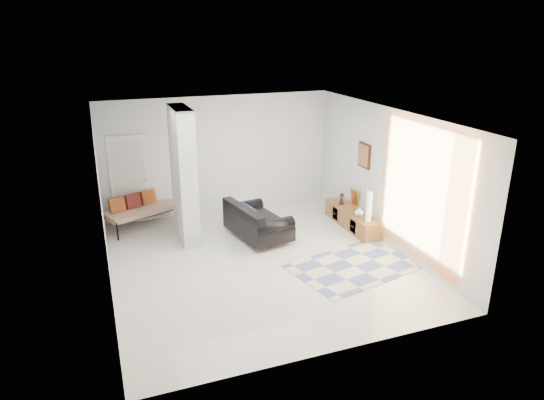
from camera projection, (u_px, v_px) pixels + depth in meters
name	position (u px, v px, depth m)	size (l,w,h in m)	color
floor	(260.00, 261.00, 9.38)	(6.00, 6.00, 0.00)	beige
ceiling	(259.00, 117.00, 8.44)	(6.00, 6.00, 0.00)	white
wall_back	(219.00, 155.00, 11.56)	(6.00, 6.00, 0.00)	silver
wall_front	(335.00, 262.00, 6.26)	(6.00, 6.00, 0.00)	silver
wall_left	(103.00, 211.00, 8.01)	(6.00, 6.00, 0.00)	silver
wall_right	(388.00, 178.00, 9.81)	(6.00, 6.00, 0.00)	silver
partition_column	(184.00, 175.00, 9.96)	(0.35, 1.20, 2.80)	silver
hallway_door	(130.00, 180.00, 10.96)	(0.85, 0.06, 2.04)	white
curtain	(420.00, 193.00, 8.75)	(2.55, 2.55, 0.00)	#FF8D43
wall_art	(364.00, 155.00, 10.52)	(0.04, 0.45, 0.55)	#321B0D
media_console	(352.00, 218.00, 10.94)	(0.45, 1.85, 0.80)	brown
loveseat	(255.00, 222.00, 10.31)	(1.19, 1.71, 0.76)	silver
daybed	(141.00, 209.00, 10.91)	(1.78, 1.29, 0.77)	black
area_rug	(354.00, 266.00, 9.16)	(2.32, 1.55, 0.01)	beige
cylinder_lamp	(369.00, 207.00, 10.15)	(0.12, 0.12, 0.65)	white
bronze_figurine	(342.00, 199.00, 11.20)	(0.13, 0.13, 0.27)	black
vase	(359.00, 211.00, 10.51)	(0.20, 0.20, 0.21)	white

